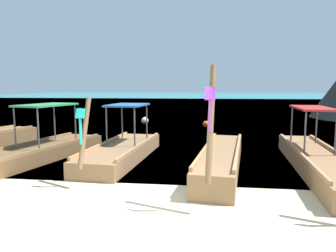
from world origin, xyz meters
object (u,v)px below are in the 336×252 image
at_px(longtail_boat_violet_ribbon, 221,159).
at_px(longtail_boat_turquoise_ribbon, 122,150).
at_px(longtail_boat_green_ribbon, 31,153).
at_px(longtail_boat_pink_ribbon, 317,160).
at_px(mooring_buoy_far, 206,124).
at_px(mooring_buoy_near, 145,121).

bearing_deg(longtail_boat_violet_ribbon, longtail_boat_turquoise_ribbon, 163.17).
distance_m(longtail_boat_green_ribbon, longtail_boat_pink_ribbon, 8.95).
bearing_deg(longtail_boat_pink_ribbon, longtail_boat_turquoise_ribbon, 173.02).
height_order(longtail_boat_green_ribbon, mooring_buoy_far, longtail_boat_green_ribbon).
relative_size(longtail_boat_violet_ribbon, longtail_boat_pink_ribbon, 0.85).
relative_size(longtail_boat_turquoise_ribbon, longtail_boat_pink_ribbon, 0.78).
relative_size(longtail_boat_green_ribbon, longtail_boat_turquoise_ribbon, 1.22).
bearing_deg(longtail_boat_pink_ribbon, mooring_buoy_near, 123.81).
relative_size(longtail_boat_green_ribbon, longtail_boat_pink_ribbon, 0.95).
relative_size(longtail_boat_green_ribbon, mooring_buoy_far, 18.15).
relative_size(longtail_boat_green_ribbon, longtail_boat_violet_ribbon, 1.13).
bearing_deg(mooring_buoy_near, longtail_boat_pink_ribbon, -56.19).
bearing_deg(longtail_boat_green_ribbon, mooring_buoy_far, 59.69).
bearing_deg(longtail_boat_violet_ribbon, mooring_buoy_far, 92.87).
relative_size(longtail_boat_turquoise_ribbon, longtail_boat_violet_ribbon, 0.93).
height_order(longtail_boat_pink_ribbon, mooring_buoy_far, longtail_boat_pink_ribbon).
xyz_separation_m(longtail_boat_violet_ribbon, mooring_buoy_far, (-0.50, 9.96, -0.13)).
xyz_separation_m(longtail_boat_green_ribbon, longtail_boat_pink_ribbon, (8.95, -0.02, 0.02)).
relative_size(longtail_boat_pink_ribbon, mooring_buoy_far, 19.01).
relative_size(longtail_boat_violet_ribbon, mooring_buoy_near, 13.74).
xyz_separation_m(longtail_boat_turquoise_ribbon, longtail_boat_violet_ribbon, (3.29, -1.00, 0.02)).
bearing_deg(longtail_boat_turquoise_ribbon, mooring_buoy_near, 96.85).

